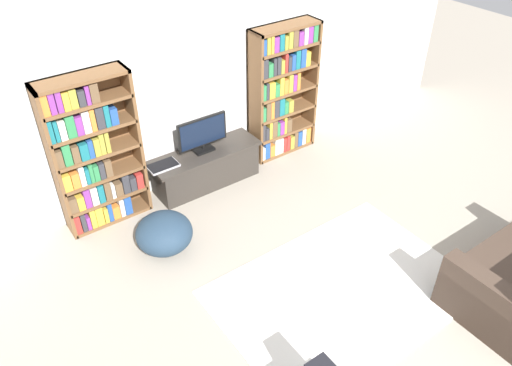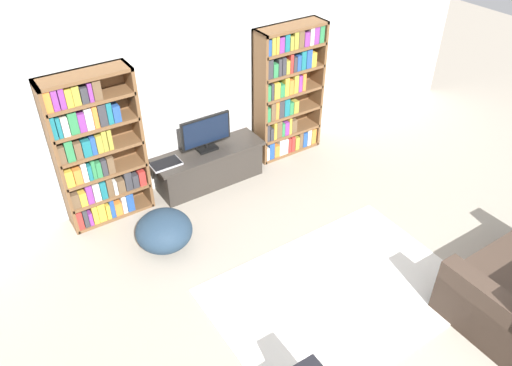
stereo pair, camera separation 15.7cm
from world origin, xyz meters
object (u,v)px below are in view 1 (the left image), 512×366
bookshelf_right (280,91)px  tv_stand (206,167)px  beanbag_ottoman (164,233)px  laptop (163,166)px  television (202,134)px  bookshelf_left (91,155)px

bookshelf_right → tv_stand: bookshelf_right is taller
tv_stand → beanbag_ottoman: bearing=-142.0°
bookshelf_right → laptop: size_ratio=4.95×
television → tv_stand: bearing=-90.0°
bookshelf_right → television: (-1.19, -0.06, -0.18)m
bookshelf_left → television: 1.29m
television → laptop: television is taller
tv_stand → bookshelf_right: bearing=4.5°
laptop → beanbag_ottoman: laptop is taller
tv_stand → beanbag_ottoman: size_ratio=2.32×
bookshelf_left → television: bookshelf_left is taller
bookshelf_right → beanbag_ottoman: bearing=-158.7°
bookshelf_left → tv_stand: bearing=-4.3°
bookshelf_right → television: size_ratio=2.72×
laptop → beanbag_ottoman: 0.89m
television → laptop: bearing=-177.1°
bookshelf_left → tv_stand: (1.28, -0.10, -0.61)m
laptop → beanbag_ottoman: bearing=-118.0°
bookshelf_right → television: 1.21m
bookshelf_left → bookshelf_right: same height
television → laptop: (-0.55, -0.03, -0.21)m
bookshelf_right → tv_stand: size_ratio=1.26×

